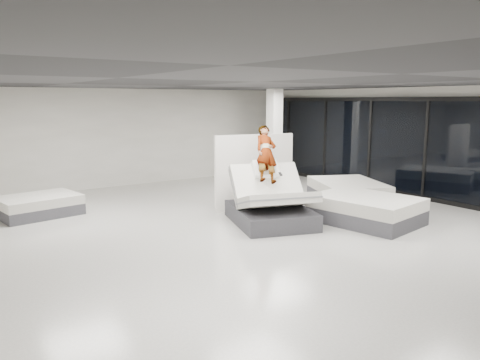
# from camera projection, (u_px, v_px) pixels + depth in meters

# --- Properties ---
(room) EXTENTS (14.00, 14.04, 3.20)m
(room) POSITION_uv_depth(u_px,v_px,m) (258.00, 159.00, 9.92)
(room) COLOR beige
(room) RESTS_ON ground
(hero_bed) EXTENTS (2.23, 2.57, 1.44)m
(hero_bed) POSITION_uv_depth(u_px,v_px,m) (271.00, 205.00, 10.76)
(hero_bed) COLOR #3B3B40
(hero_bed) RESTS_ON floor
(person) EXTENTS (0.99, 1.57, 1.13)m
(person) POSITION_uv_depth(u_px,v_px,m) (266.00, 165.00, 10.93)
(person) COLOR slate
(person) RESTS_ON hero_bed
(remote) EXTENTS (0.09, 0.15, 0.08)m
(remote) POSITION_uv_depth(u_px,v_px,m) (280.00, 174.00, 10.69)
(remote) COLOR black
(remote) RESTS_ON person
(divider_panel) EXTENTS (2.12, 0.57, 1.96)m
(divider_panel) POSITION_uv_depth(u_px,v_px,m) (254.00, 172.00, 12.15)
(divider_panel) COLOR white
(divider_panel) RESTS_ON floor
(flat_bed_right_far) EXTENTS (2.40, 2.68, 0.60)m
(flat_bed_right_far) POSITION_uv_depth(u_px,v_px,m) (348.00, 192.00, 13.01)
(flat_bed_right_far) COLOR #3B3B40
(flat_bed_right_far) RESTS_ON floor
(flat_bed_right_near) EXTENTS (2.05, 2.52, 0.62)m
(flat_bed_right_near) POSITION_uv_depth(u_px,v_px,m) (366.00, 210.00, 10.88)
(flat_bed_right_near) COLOR #3B3B40
(flat_bed_right_near) RESTS_ON floor
(flat_bed_left_far) EXTENTS (2.01, 1.63, 0.50)m
(flat_bed_left_far) POSITION_uv_depth(u_px,v_px,m) (39.00, 206.00, 11.58)
(flat_bed_left_far) COLOR #3B3B40
(flat_bed_left_far) RESTS_ON floor
(column) EXTENTS (0.40, 0.40, 3.20)m
(column) POSITION_uv_depth(u_px,v_px,m) (274.00, 137.00, 15.81)
(column) COLOR white
(column) RESTS_ON floor
(storefront_glazing) EXTENTS (0.12, 13.40, 2.92)m
(storefront_glazing) POSITION_uv_depth(u_px,v_px,m) (426.00, 149.00, 13.22)
(storefront_glazing) COLOR #1C222E
(storefront_glazing) RESTS_ON floor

